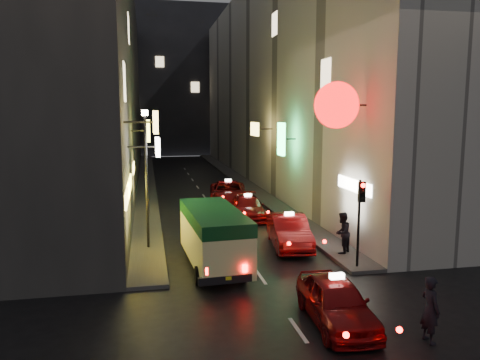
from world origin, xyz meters
TOP-DOWN VIEW (x-y plane):
  - building_left at (-8.00, 33.99)m, footprint 7.42×52.00m
  - building_right at (8.00, 33.99)m, footprint 8.29×52.00m
  - building_far at (0.00, 66.00)m, footprint 30.00×10.00m
  - sidewalk_left at (-4.25, 34.00)m, footprint 1.50×52.00m
  - sidewalk_right at (4.25, 34.00)m, footprint 1.50×52.00m
  - minibus at (-1.60, 9.95)m, footprint 2.31×5.72m
  - taxi_near at (1.24, 4.19)m, footprint 2.34×5.18m
  - taxi_second at (2.27, 12.24)m, footprint 2.93×5.75m
  - taxi_third at (1.69, 18.63)m, footprint 2.34×4.94m
  - taxi_far at (1.34, 23.43)m, footprint 3.04×5.86m
  - pedestrian_crossing at (3.30, 2.64)m, footprint 0.48×0.72m
  - pedestrian_sidewalk at (4.12, 10.40)m, footprint 0.90×0.88m
  - traffic_light at (4.00, 8.47)m, footprint 0.26×0.43m
  - lamp_post at (-4.20, 13.00)m, footprint 0.28×0.28m

SIDE VIEW (x-z plane):
  - sidewalk_left at x=-4.25m, z-range 0.00..0.15m
  - sidewalk_right at x=4.25m, z-range 0.00..0.15m
  - taxi_third at x=1.69m, z-range -0.08..1.61m
  - taxi_near at x=1.24m, z-range -0.08..1.70m
  - taxi_second at x=2.27m, z-range -0.08..1.84m
  - taxi_far at x=1.34m, z-range -0.08..1.87m
  - pedestrian_crossing at x=3.30m, z-range 0.00..2.11m
  - pedestrian_sidewalk at x=4.12m, z-range 0.15..2.21m
  - minibus at x=-1.60m, z-range 0.32..2.73m
  - traffic_light at x=4.00m, z-range 0.94..4.44m
  - lamp_post at x=-4.20m, z-range 0.61..6.84m
  - building_left at x=-8.00m, z-range 0.00..18.00m
  - building_right at x=8.00m, z-range 0.00..18.00m
  - building_far at x=0.00m, z-range 0.00..22.00m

